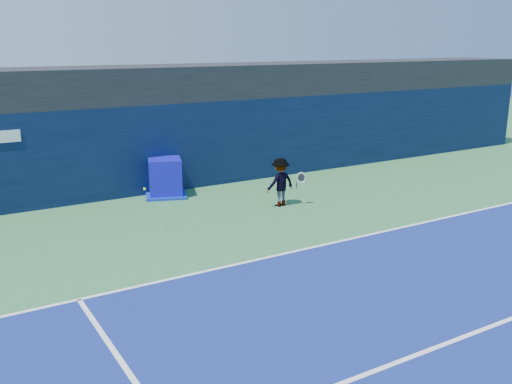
{
  "coord_description": "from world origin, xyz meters",
  "views": [
    {
      "loc": [
        -7.35,
        -7.86,
        5.05
      ],
      "look_at": [
        0.48,
        5.2,
        1.0
      ],
      "focal_mm": 40.0,
      "sensor_mm": 36.0,
      "label": 1
    }
  ],
  "objects": [
    {
      "name": "back_wall_assembly",
      "position": [
        -0.0,
        10.5,
        1.5
      ],
      "size": [
        36.0,
        1.03,
        3.0
      ],
      "color": "#091432",
      "rests_on": "ground"
    },
    {
      "name": "tennis_player",
      "position": [
        2.21,
        6.6,
        0.76
      ],
      "size": [
        1.24,
        0.7,
        1.53
      ],
      "color": "silver",
      "rests_on": "ground"
    },
    {
      "name": "ground",
      "position": [
        0.0,
        0.0,
        0.0
      ],
      "size": [
        80.0,
        80.0,
        0.0
      ],
      "primitive_type": "plane",
      "color": "#326F3E",
      "rests_on": "ground"
    },
    {
      "name": "stadium_band",
      "position": [
        0.0,
        11.5,
        3.6
      ],
      "size": [
        36.0,
        3.0,
        1.2
      ],
      "primitive_type": "cube",
      "color": "black",
      "rests_on": "back_wall_assembly"
    },
    {
      "name": "baseline",
      "position": [
        0.0,
        3.0,
        0.01
      ],
      "size": [
        24.0,
        0.1,
        0.01
      ],
      "primitive_type": "cube",
      "color": "white",
      "rests_on": "ground"
    },
    {
      "name": "service_line",
      "position": [
        0.0,
        -2.0,
        0.01
      ],
      "size": [
        24.0,
        0.1,
        0.01
      ],
      "primitive_type": "cube",
      "color": "white",
      "rests_on": "ground"
    },
    {
      "name": "equipment_cart",
      "position": [
        -0.44,
        9.57,
        0.58
      ],
      "size": [
        1.69,
        1.69,
        1.27
      ],
      "color": "#110CAB",
      "rests_on": "ground"
    },
    {
      "name": "tennis_ball",
      "position": [
        -2.38,
        6.17,
        1.26
      ],
      "size": [
        0.07,
        0.07,
        0.07
      ],
      "color": "#E4FC1C",
      "rests_on": "ground"
    }
  ]
}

